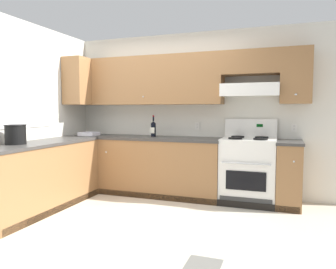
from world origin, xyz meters
TOP-DOWN VIEW (x-y plane):
  - ground_plane at (0.00, 0.00)m, footprint 7.04×7.04m
  - floor_accent_tile at (1.17, -0.79)m, footprint 0.30×0.30m
  - wall_back at (0.39, 1.53)m, footprint 4.68×0.57m
  - wall_left at (-1.59, 0.23)m, footprint 0.47×4.00m
  - counter_back_run at (-0.03, 1.24)m, footprint 3.60×0.65m
  - counter_left_run at (-1.24, -0.00)m, footprint 0.63×1.91m
  - stove at (1.34, 1.25)m, footprint 0.76×0.62m
  - wine_bottle at (-0.15, 1.31)m, footprint 0.08×0.08m
  - bowl at (-1.24, 1.17)m, footprint 0.28×0.24m
  - bucket at (-1.32, -0.32)m, footprint 0.26×0.26m

SIDE VIEW (x-z plane):
  - ground_plane at x=0.00m, z-range 0.00..0.00m
  - floor_accent_tile at x=1.17m, z-range 0.00..0.01m
  - counter_back_run at x=-0.03m, z-range 0.00..0.91m
  - counter_left_run at x=-1.24m, z-range 0.00..0.91m
  - stove at x=1.34m, z-range -0.12..1.08m
  - bowl at x=-1.24m, z-range 0.90..0.96m
  - bucket at x=-1.32m, z-range 0.92..1.16m
  - wine_bottle at x=-0.15m, z-range 0.87..1.21m
  - wall_left at x=-1.59m, z-range 0.07..2.62m
  - wall_back at x=0.39m, z-range 0.20..2.75m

